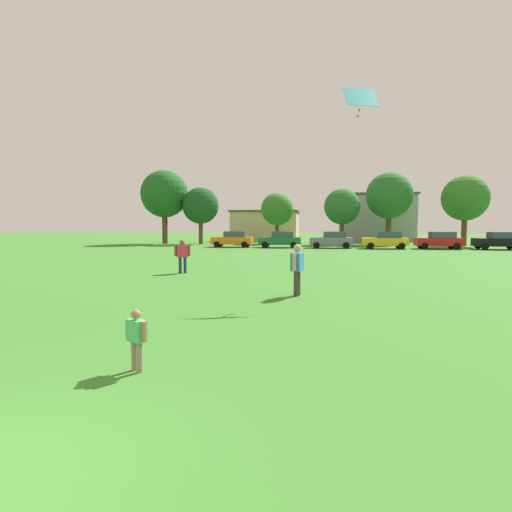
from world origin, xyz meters
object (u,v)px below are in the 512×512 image
object	(u,v)px
parked_car_gray_2	(332,240)
tree_right	(389,196)
tree_center_right	(342,207)
tree_far_right	(465,198)
bystander_near_trees	(182,253)
parked_car_yellow_3	(386,240)
kite	(361,98)
child_kite_flyer	(136,335)
tree_far_left	(164,194)
adult_bystander	(297,265)
tree_left	(201,206)
parked_car_red_4	(439,240)
parked_car_black_5	(499,241)
tree_center_left	(277,209)
parked_car_green_1	(281,239)
parked_car_orange_0	(233,239)

from	to	relation	value
parked_car_gray_2	tree_right	bearing A→B (deg)	-127.51
tree_center_right	tree_far_right	bearing A→B (deg)	-6.64
bystander_near_trees	parked_car_yellow_3	distance (m)	26.40
bystander_near_trees	kite	xyz separation A→B (m)	(8.19, -3.82, 6.09)
child_kite_flyer	tree_right	bearing A→B (deg)	107.36
tree_far_left	adult_bystander	bearing A→B (deg)	-63.08
tree_left	kite	bearing A→B (deg)	-64.89
bystander_near_trees	parked_car_gray_2	xyz separation A→B (m)	(8.08, 23.30, -0.14)
parked_car_gray_2	parked_car_red_4	distance (m)	10.34
bystander_near_trees	parked_car_yellow_3	xyz separation A→B (m)	(13.31, 22.81, -0.14)
child_kite_flyer	tree_center_right	distance (m)	45.31
tree_right	parked_car_red_4	bearing A→B (deg)	-70.19
parked_car_gray_2	tree_left	size ratio (longest dim) A/B	0.63
tree_far_left	tree_right	distance (m)	27.34
parked_car_red_4	tree_far_left	size ratio (longest dim) A/B	0.47
parked_car_black_5	tree_center_left	size ratio (longest dim) A/B	0.68
child_kite_flyer	parked_car_green_1	size ratio (longest dim) A/B	0.24
tree_far_right	bystander_near_trees	bearing A→B (deg)	-127.57
adult_bystander	parked_car_orange_0	size ratio (longest dim) A/B	0.41
tree_center_left	tree_right	bearing A→B (deg)	-0.10
parked_car_green_1	parked_car_gray_2	bearing A→B (deg)	179.20
parked_car_yellow_3	tree_far_left	bearing A→B (deg)	-15.61
tree_far_left	child_kite_flyer	bearing A→B (deg)	-69.98
child_kite_flyer	parked_car_red_4	world-z (taller)	parked_car_red_4
tree_far_right	tree_center_left	bearing A→B (deg)	172.35
parked_car_black_5	tree_right	bearing A→B (deg)	-46.96
parked_car_gray_2	tree_center_left	size ratio (longest dim) A/B	0.68
tree_far_left	parked_car_red_4	bearing A→B (deg)	-12.55
tree_far_left	tree_center_left	bearing A→B (deg)	10.38
parked_car_orange_0	tree_right	xyz separation A→B (m)	(17.30, 8.90, 4.95)
parked_car_gray_2	tree_center_left	world-z (taller)	tree_center_left
kite	parked_car_gray_2	distance (m)	27.83
tree_right	tree_far_left	bearing A→B (deg)	-174.77
bystander_near_trees	kite	world-z (taller)	kite
bystander_near_trees	tree_left	size ratio (longest dim) A/B	0.24
kite	tree_right	bearing A→B (deg)	79.25
parked_car_gray_2	bystander_near_trees	bearing A→B (deg)	70.87
tree_center_right	tree_far_right	xyz separation A→B (m)	(13.28, -1.54, 0.79)
parked_car_green_1	parked_car_black_5	size ratio (longest dim) A/B	1.00
tree_right	adult_bystander	bearing A→B (deg)	-103.36
tree_center_right	bystander_near_trees	bearing A→B (deg)	-106.94
parked_car_black_5	tree_far_left	distance (m)	37.00
parked_car_green_1	tree_right	xyz separation A→B (m)	(12.23, 9.03, 4.95)
bystander_near_trees	parked_car_red_4	bearing A→B (deg)	27.75
parked_car_green_1	tree_left	distance (m)	12.64
parked_car_green_1	tree_center_left	distance (m)	9.76
tree_far_right	tree_far_left	bearing A→B (deg)	179.46
adult_bystander	tree_right	world-z (taller)	tree_right
child_kite_flyer	kite	world-z (taller)	kite
adult_bystander	parked_car_black_5	size ratio (longest dim) A/B	0.41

